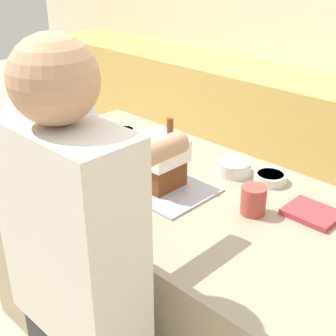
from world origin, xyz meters
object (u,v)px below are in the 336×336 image
(candy_bowl_near_tray_right, at_px, (234,167))
(cookbook, at_px, (312,213))
(gingerbread_house, at_px, (155,160))
(mug, at_px, (253,200))
(candy_bowl_front_corner, at_px, (124,132))
(decorative_tree, at_px, (91,114))
(candy_bowl_far_right, at_px, (126,144))
(baking_tray, at_px, (155,184))
(candy_bowl_near_tray_left, at_px, (270,177))
(person, at_px, (80,308))

(candy_bowl_near_tray_right, relative_size, cookbook, 0.77)
(gingerbread_house, bearing_deg, cookbook, 21.44)
(mug, bearing_deg, gingerbread_house, -167.14)
(candy_bowl_front_corner, xyz_separation_m, cookbook, (1.00, -0.02, -0.01))
(decorative_tree, distance_m, candy_bowl_far_right, 0.20)
(baking_tray, distance_m, candy_bowl_front_corner, 0.51)
(candy_bowl_far_right, bearing_deg, cookbook, 4.67)
(gingerbread_house, xyz_separation_m, mug, (0.39, 0.09, -0.05))
(candy_bowl_near_tray_right, distance_m, cookbook, 0.39)
(decorative_tree, xyz_separation_m, candy_bowl_near_tray_right, (0.64, 0.22, -0.12))
(candy_bowl_near_tray_right, relative_size, candy_bowl_far_right, 0.99)
(decorative_tree, distance_m, candy_bowl_front_corner, 0.21)
(candy_bowl_near_tray_right, distance_m, candy_bowl_far_right, 0.52)
(cookbook, bearing_deg, candy_bowl_near_tray_right, 169.50)
(candy_bowl_near_tray_left, height_order, mug, mug)
(decorative_tree, xyz_separation_m, candy_bowl_near_tray_left, (0.78, 0.26, -0.13))
(gingerbread_house, distance_m, candy_bowl_near_tray_left, 0.45)
(person, bearing_deg, gingerbread_house, 115.36)
(baking_tray, relative_size, cookbook, 2.59)
(candy_bowl_near_tray_left, height_order, person, person)
(candy_bowl_far_right, bearing_deg, candy_bowl_near_tray_left, 15.94)
(baking_tray, bearing_deg, candy_bowl_front_corner, 152.58)
(candy_bowl_front_corner, bearing_deg, candy_bowl_near_tray_left, 6.88)
(decorative_tree, distance_m, candy_bowl_near_tray_right, 0.68)
(candy_bowl_near_tray_right, bearing_deg, baking_tray, -119.31)
(candy_bowl_front_corner, bearing_deg, cookbook, -1.12)
(baking_tray, bearing_deg, candy_bowl_near_tray_left, 46.76)
(mug, bearing_deg, candy_bowl_near_tray_left, 109.31)
(gingerbread_house, xyz_separation_m, cookbook, (0.55, 0.21, -0.09))
(baking_tray, relative_size, candy_bowl_near_tray_right, 3.37)
(candy_bowl_far_right, distance_m, mug, 0.73)
(gingerbread_house, bearing_deg, candy_bowl_far_right, 156.97)
(baking_tray, bearing_deg, cookbook, 21.45)
(cookbook, bearing_deg, candy_bowl_near_tray_left, 155.17)
(baking_tray, relative_size, mug, 4.46)
(baking_tray, relative_size, candy_bowl_front_corner, 4.12)
(candy_bowl_front_corner, distance_m, cookbook, 1.00)
(candy_bowl_far_right, bearing_deg, candy_bowl_near_tray_right, 16.16)
(baking_tray, distance_m, person, 0.62)
(decorative_tree, height_order, person, person)
(candy_bowl_near_tray_right, bearing_deg, decorative_tree, -161.30)
(gingerbread_house, relative_size, person, 0.17)
(candy_bowl_far_right, bearing_deg, decorative_tree, -153.16)
(candy_bowl_near_tray_right, bearing_deg, candy_bowl_far_right, -163.84)
(gingerbread_house, height_order, person, person)
(mug, bearing_deg, candy_bowl_far_right, 175.76)
(candy_bowl_near_tray_left, xyz_separation_m, person, (-0.04, -0.88, -0.10))
(gingerbread_house, relative_size, candy_bowl_far_right, 2.00)
(cookbook, height_order, mug, mug)
(gingerbread_house, height_order, candy_bowl_near_tray_left, gingerbread_house)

